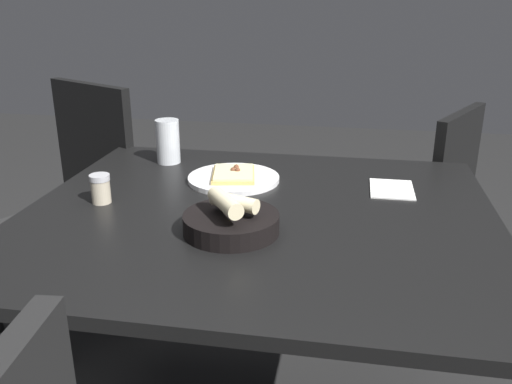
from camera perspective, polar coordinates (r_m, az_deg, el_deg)
The scene contains 8 objects.
dining_table at distance 1.41m, azimuth 0.22°, elevation -4.06°, with size 1.05×1.20×0.73m.
pizza_plate at distance 1.61m, azimuth -2.35°, elevation 1.54°, with size 0.27×0.27×0.04m.
bread_basket at distance 1.26m, azimuth -2.60°, elevation -3.00°, with size 0.22×0.22×0.10m.
beer_glass at distance 1.79m, azimuth -9.19°, elevation 4.98°, with size 0.08×0.08×0.14m.
pepper_shaker at distance 1.49m, azimuth -15.95°, elevation 0.18°, with size 0.05×0.05×0.08m.
napkin at distance 1.59m, azimuth 14.03°, elevation 0.30°, with size 0.16×0.12×0.00m.
chair_near at distance 2.21m, azimuth 16.79°, elevation -0.66°, with size 0.59×0.59×0.85m.
chair_far at distance 2.17m, azimuth -18.41°, elevation -0.54°, with size 0.59×0.59×0.94m.
Camera 1 is at (-1.26, -0.22, 1.26)m, focal length 38.21 mm.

